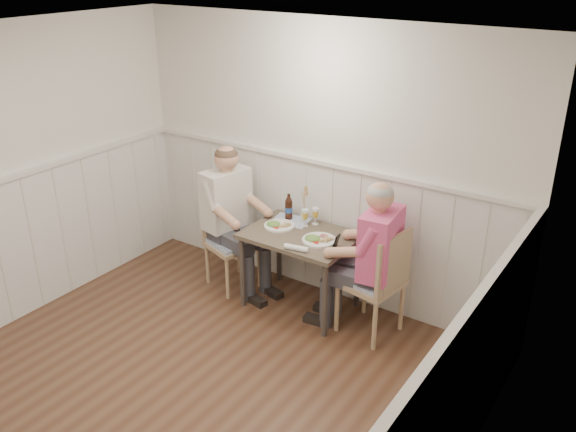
% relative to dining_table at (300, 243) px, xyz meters
% --- Properties ---
extents(ground_plane, '(4.50, 4.50, 0.00)m').
position_rel_dining_table_xyz_m(ground_plane, '(-0.05, -1.84, -0.65)').
color(ground_plane, '#4D2E1E').
extents(room_shell, '(4.04, 4.54, 2.60)m').
position_rel_dining_table_xyz_m(room_shell, '(-0.05, -1.84, 0.86)').
color(room_shell, white).
rests_on(room_shell, ground).
extents(wainscot, '(4.00, 4.49, 1.34)m').
position_rel_dining_table_xyz_m(wainscot, '(-0.05, -1.15, 0.04)').
color(wainscot, silver).
rests_on(wainscot, ground).
extents(dining_table, '(0.99, 0.70, 0.75)m').
position_rel_dining_table_xyz_m(dining_table, '(0.00, 0.00, 0.00)').
color(dining_table, '#4F4539').
rests_on(dining_table, ground).
extents(chair_right, '(0.54, 0.54, 1.00)m').
position_rel_dining_table_xyz_m(chair_right, '(0.79, -0.01, -0.11)').
color(chair_right, tan).
rests_on(chair_right, ground).
extents(chair_left, '(0.55, 0.55, 0.92)m').
position_rel_dining_table_xyz_m(chair_left, '(-0.81, -0.03, -0.15)').
color(chair_left, tan).
rests_on(chair_left, ground).
extents(man_in_pink, '(0.69, 0.48, 1.44)m').
position_rel_dining_table_xyz_m(man_in_pink, '(0.75, -0.02, -0.05)').
color(man_in_pink, '#3F3F47').
rests_on(man_in_pink, ground).
extents(diner_cream, '(0.74, 0.53, 1.46)m').
position_rel_dining_table_xyz_m(diner_cream, '(-0.82, -0.00, -0.04)').
color(diner_cream, '#3F3F47').
rests_on(diner_cream, ground).
extents(plate_man, '(0.30, 0.30, 0.08)m').
position_rel_dining_table_xyz_m(plate_man, '(0.21, -0.04, 0.12)').
color(plate_man, white).
rests_on(plate_man, dining_table).
extents(plate_diner, '(0.28, 0.28, 0.07)m').
position_rel_dining_table_xyz_m(plate_diner, '(-0.26, 0.01, 0.12)').
color(plate_diner, white).
rests_on(plate_diner, dining_table).
extents(beer_glass_a, '(0.07, 0.07, 0.16)m').
position_rel_dining_table_xyz_m(beer_glass_a, '(0.00, 0.25, 0.21)').
color(beer_glass_a, silver).
rests_on(beer_glass_a, dining_table).
extents(beer_glass_b, '(0.07, 0.07, 0.16)m').
position_rel_dining_table_xyz_m(beer_glass_b, '(-0.06, 0.17, 0.21)').
color(beer_glass_b, silver).
rests_on(beer_glass_b, dining_table).
extents(beer_bottle, '(0.07, 0.07, 0.26)m').
position_rel_dining_table_xyz_m(beer_bottle, '(-0.27, 0.21, 0.21)').
color(beer_bottle, black).
rests_on(beer_bottle, dining_table).
extents(rolled_napkin, '(0.22, 0.09, 0.05)m').
position_rel_dining_table_xyz_m(rolled_napkin, '(0.15, -0.30, 0.12)').
color(rolled_napkin, white).
rests_on(rolled_napkin, dining_table).
extents(grass_vase, '(0.04, 0.04, 0.39)m').
position_rel_dining_table_xyz_m(grass_vase, '(-0.12, 0.24, 0.27)').
color(grass_vase, silver).
rests_on(grass_vase, dining_table).
extents(gingham_mat, '(0.38, 0.33, 0.01)m').
position_rel_dining_table_xyz_m(gingham_mat, '(-0.23, 0.19, 0.10)').
color(gingham_mat, '#526FA7').
rests_on(gingham_mat, dining_table).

